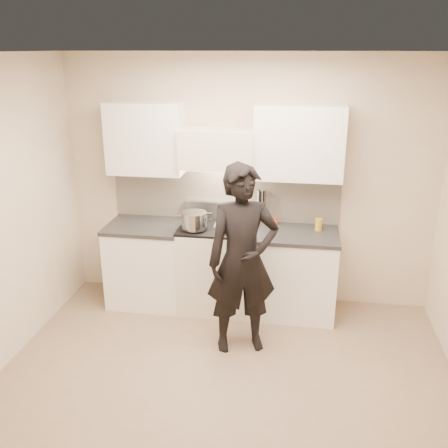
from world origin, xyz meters
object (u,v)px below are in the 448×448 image
object	(u,v)px
counter_right	(292,273)
utensil_crock	(260,213)
stove	(216,266)
wok	(236,215)
person	(243,260)

from	to	relation	value
counter_right	utensil_crock	world-z (taller)	utensil_crock
stove	counter_right	world-z (taller)	stove
wok	utensil_crock	distance (m)	0.29
wok	utensil_crock	xyz separation A→B (m)	(0.25, 0.14, -0.01)
utensil_crock	wok	bearing A→B (deg)	-150.65
counter_right	utensil_crock	distance (m)	0.73
counter_right	person	world-z (taller)	person
wok	person	distance (m)	0.89
stove	wok	bearing A→B (deg)	27.61
wok	utensil_crock	bearing A→B (deg)	29.35
wok	utensil_crock	size ratio (longest dim) A/B	1.06
stove	counter_right	distance (m)	0.83
counter_right	utensil_crock	size ratio (longest dim) A/B	2.52
wok	counter_right	bearing A→B (deg)	-9.40
utensil_crock	counter_right	bearing A→B (deg)	-32.81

